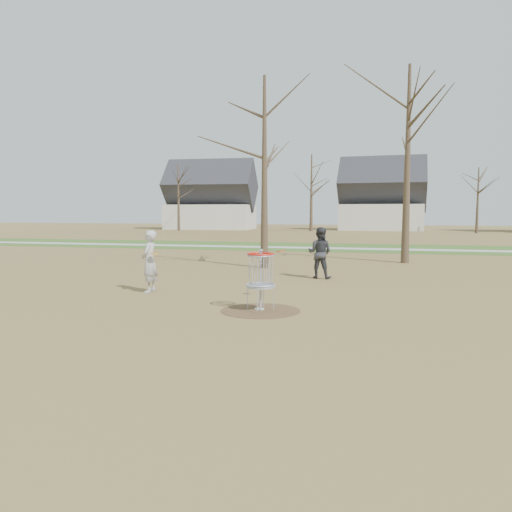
# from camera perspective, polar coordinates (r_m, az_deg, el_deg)

# --- Properties ---
(ground) EXTENTS (160.00, 160.00, 0.00)m
(ground) POSITION_cam_1_polar(r_m,az_deg,el_deg) (11.28, 0.52, -6.28)
(ground) COLOR brown
(ground) RESTS_ON ground
(green_band) EXTENTS (160.00, 8.00, 0.01)m
(green_band) POSITION_cam_1_polar(r_m,az_deg,el_deg) (31.92, 9.83, 0.97)
(green_band) COLOR #2D5119
(green_band) RESTS_ON ground
(footpath) EXTENTS (160.00, 1.50, 0.01)m
(footpath) POSITION_cam_1_polar(r_m,az_deg,el_deg) (30.92, 9.67, 0.87)
(footpath) COLOR #9E9E99
(footpath) RESTS_ON green_band
(dirt_circle) EXTENTS (1.80, 1.80, 0.01)m
(dirt_circle) POSITION_cam_1_polar(r_m,az_deg,el_deg) (11.28, 0.52, -6.25)
(dirt_circle) COLOR #47331E
(dirt_circle) RESTS_ON ground
(player_standing) EXTENTS (0.49, 0.67, 1.72)m
(player_standing) POSITION_cam_1_polar(r_m,az_deg,el_deg) (14.08, -12.10, -0.60)
(player_standing) COLOR #B0B0B0
(player_standing) RESTS_ON ground
(player_throwing) EXTENTS (0.92, 0.77, 1.71)m
(player_throwing) POSITION_cam_1_polar(r_m,az_deg,el_deg) (16.82, 7.31, 0.36)
(player_throwing) COLOR #2E2E33
(player_throwing) RESTS_ON ground
(disc_grounded) EXTENTS (0.22, 0.22, 0.02)m
(disc_grounded) POSITION_cam_1_polar(r_m,az_deg,el_deg) (11.39, 0.39, -6.07)
(disc_grounded) COLOR silver
(disc_grounded) RESTS_ON dirt_circle
(discs_in_play) EXTENTS (3.73, 0.24, 0.19)m
(discs_in_play) POSITION_cam_1_polar(r_m,az_deg,el_deg) (13.07, -4.30, 0.41)
(discs_in_play) COLOR red
(discs_in_play) RESTS_ON ground
(disc_golf_basket) EXTENTS (0.64, 0.64, 1.35)m
(disc_golf_basket) POSITION_cam_1_polar(r_m,az_deg,el_deg) (11.14, 0.52, -1.66)
(disc_golf_basket) COLOR #9EA3AD
(disc_golf_basket) RESTS_ON ground
(bare_trees) EXTENTS (52.62, 44.98, 9.00)m
(bare_trees) POSITION_cam_1_polar(r_m,az_deg,el_deg) (46.63, 13.72, 8.72)
(bare_trees) COLOR #382B1E
(bare_trees) RESTS_ON ground
(houses_row) EXTENTS (56.51, 10.01, 7.26)m
(houses_row) POSITION_cam_1_polar(r_m,az_deg,el_deg) (63.32, 16.28, 5.99)
(houses_row) COLOR silver
(houses_row) RESTS_ON ground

